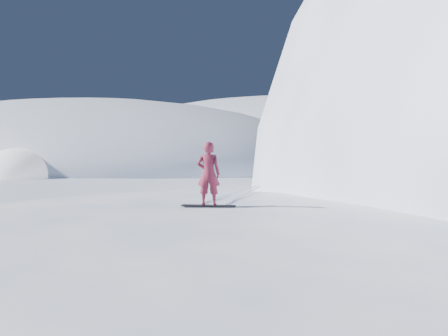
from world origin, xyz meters
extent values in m
plane|color=white|center=(0.00, 0.00, 0.00)|extent=(400.00, 400.00, 0.00)
ellipsoid|color=white|center=(1.00, 3.00, 0.00)|extent=(36.00, 28.00, 4.80)
ellipsoid|color=white|center=(-70.00, 60.00, 0.00)|extent=(120.00, 70.00, 28.00)
ellipsoid|color=white|center=(-40.00, 110.00, 0.00)|extent=(140.00, 90.00, 36.00)
ellipsoid|color=white|center=(-4.00, -2.00, 0.00)|extent=(6.00, 5.40, 0.80)
ellipsoid|color=white|center=(-2.00, 6.00, 0.00)|extent=(7.00, 6.30, 1.00)
cube|color=black|center=(-0.86, 2.16, 2.41)|extent=(1.65, 0.86, 0.03)
imported|color=maroon|center=(-0.86, 2.16, 3.38)|extent=(0.81, 0.67, 1.90)
ellipsoid|color=white|center=(-45.59, 29.42, 0.00)|extent=(10.94, 8.75, 7.66)
cube|color=silver|center=(-1.74, 5.70, 2.42)|extent=(0.79, 5.96, 0.04)
cube|color=silver|center=(-1.25, 5.70, 2.42)|extent=(1.41, 5.86, 0.04)
camera|label=1|loc=(5.58, -9.16, 4.23)|focal=35.00mm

